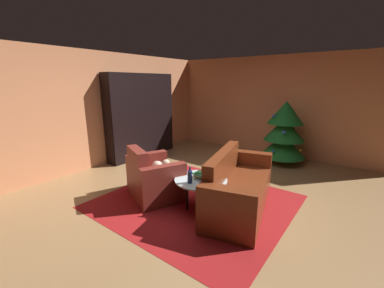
{
  "coord_description": "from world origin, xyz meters",
  "views": [
    {
      "loc": [
        2.16,
        -3.08,
        1.87
      ],
      "look_at": [
        -0.23,
        0.11,
        0.85
      ],
      "focal_mm": 22.82,
      "sensor_mm": 36.0,
      "label": 1
    }
  ],
  "objects_px": {
    "coffee_table": "(201,181)",
    "couch_red": "(238,188)",
    "bookshelf_unit": "(145,118)",
    "bottle_on_table": "(190,177)",
    "decorated_tree": "(284,132)",
    "book_stack_on_table": "(201,175)",
    "armchair_red": "(153,179)"
  },
  "relations": [
    {
      "from": "bottle_on_table",
      "to": "decorated_tree",
      "type": "bearing_deg",
      "value": 83.28
    },
    {
      "from": "armchair_red",
      "to": "decorated_tree",
      "type": "height_order",
      "value": "decorated_tree"
    },
    {
      "from": "bottle_on_table",
      "to": "decorated_tree",
      "type": "relative_size",
      "value": 0.17
    },
    {
      "from": "bookshelf_unit",
      "to": "bottle_on_table",
      "type": "distance_m",
      "value": 3.18
    },
    {
      "from": "bookshelf_unit",
      "to": "couch_red",
      "type": "relative_size",
      "value": 1.04
    },
    {
      "from": "couch_red",
      "to": "book_stack_on_table",
      "type": "distance_m",
      "value": 0.6
    },
    {
      "from": "decorated_tree",
      "to": "armchair_red",
      "type": "bearing_deg",
      "value": -110.83
    },
    {
      "from": "couch_red",
      "to": "bottle_on_table",
      "type": "relative_size",
      "value": 8.09
    },
    {
      "from": "bottle_on_table",
      "to": "decorated_tree",
      "type": "height_order",
      "value": "decorated_tree"
    },
    {
      "from": "couch_red",
      "to": "coffee_table",
      "type": "relative_size",
      "value": 2.51
    },
    {
      "from": "couch_red",
      "to": "decorated_tree",
      "type": "height_order",
      "value": "decorated_tree"
    },
    {
      "from": "bookshelf_unit",
      "to": "decorated_tree",
      "type": "bearing_deg",
      "value": 25.42
    },
    {
      "from": "coffee_table",
      "to": "bookshelf_unit",
      "type": "bearing_deg",
      "value": 152.41
    },
    {
      "from": "bottle_on_table",
      "to": "bookshelf_unit",
      "type": "bearing_deg",
      "value": 148.61
    },
    {
      "from": "bookshelf_unit",
      "to": "couch_red",
      "type": "bearing_deg",
      "value": -18.66
    },
    {
      "from": "couch_red",
      "to": "bottle_on_table",
      "type": "distance_m",
      "value": 0.79
    },
    {
      "from": "armchair_red",
      "to": "decorated_tree",
      "type": "distance_m",
      "value": 3.3
    },
    {
      "from": "coffee_table",
      "to": "bottle_on_table",
      "type": "xyz_separation_m",
      "value": [
        -0.04,
        -0.21,
        0.14
      ]
    },
    {
      "from": "decorated_tree",
      "to": "bookshelf_unit",
      "type": "bearing_deg",
      "value": -154.58
    },
    {
      "from": "bookshelf_unit",
      "to": "decorated_tree",
      "type": "distance_m",
      "value": 3.4
    },
    {
      "from": "couch_red",
      "to": "coffee_table",
      "type": "height_order",
      "value": "couch_red"
    },
    {
      "from": "couch_red",
      "to": "bottle_on_table",
      "type": "bearing_deg",
      "value": -129.78
    },
    {
      "from": "bottle_on_table",
      "to": "coffee_table",
      "type": "bearing_deg",
      "value": 78.88
    },
    {
      "from": "armchair_red",
      "to": "decorated_tree",
      "type": "bearing_deg",
      "value": 69.17
    },
    {
      "from": "book_stack_on_table",
      "to": "decorated_tree",
      "type": "bearing_deg",
      "value": 83.54
    },
    {
      "from": "coffee_table",
      "to": "couch_red",
      "type": "bearing_deg",
      "value": 39.54
    },
    {
      "from": "armchair_red",
      "to": "bottle_on_table",
      "type": "height_order",
      "value": "armchair_red"
    },
    {
      "from": "bookshelf_unit",
      "to": "couch_red",
      "type": "height_order",
      "value": "bookshelf_unit"
    },
    {
      "from": "book_stack_on_table",
      "to": "bottle_on_table",
      "type": "relative_size",
      "value": 0.93
    },
    {
      "from": "decorated_tree",
      "to": "bottle_on_table",
      "type": "bearing_deg",
      "value": -96.72
    },
    {
      "from": "couch_red",
      "to": "decorated_tree",
      "type": "xyz_separation_m",
      "value": [
        -0.11,
        2.53,
        0.45
      ]
    },
    {
      "from": "bookshelf_unit",
      "to": "coffee_table",
      "type": "xyz_separation_m",
      "value": [
        2.74,
        -1.43,
        -0.54
      ]
    }
  ]
}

